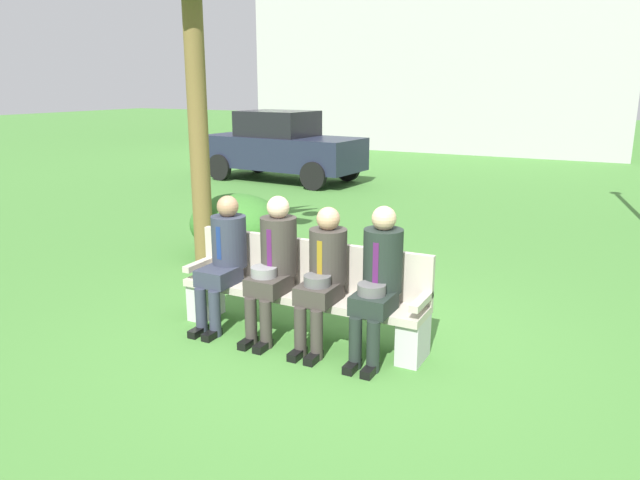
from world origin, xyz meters
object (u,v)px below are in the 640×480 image
object	(u,v)px
seated_man_leftmost	(224,255)
shrub_near_bench	(237,224)
seated_man_rightmost	(379,276)
seated_man_centerright	(323,271)
seated_man_centerleft	(274,260)
parked_car_near	(282,146)
park_bench	(304,290)
building_backdrop	(457,0)

from	to	relation	value
seated_man_leftmost	shrub_near_bench	world-z (taller)	seated_man_leftmost
seated_man_rightmost	shrub_near_bench	world-z (taller)	seated_man_rightmost
seated_man_centerright	shrub_near_bench	world-z (taller)	seated_man_centerright
seated_man_centerleft	parked_car_near	world-z (taller)	parked_car_near
park_bench	building_backdrop	distance (m)	20.31
seated_man_centerright	parked_car_near	xyz separation A→B (m)	(-5.24, 8.13, 0.13)
seated_man_rightmost	building_backdrop	world-z (taller)	building_backdrop
shrub_near_bench	parked_car_near	distance (m)	6.54
park_bench	seated_man_leftmost	xyz separation A→B (m)	(-0.80, -0.13, 0.28)
shrub_near_bench	building_backdrop	size ratio (longest dim) A/B	0.10
parked_car_near	seated_man_leftmost	bearing A→B (deg)	-62.89
seated_man_centerright	parked_car_near	size ratio (longest dim) A/B	0.32
seated_man_centerright	park_bench	bearing A→B (deg)	153.29
park_bench	building_backdrop	bearing A→B (deg)	101.39
building_backdrop	shrub_near_bench	bearing A→B (deg)	-84.40
seated_man_rightmost	seated_man_centerleft	bearing A→B (deg)	-179.99
seated_man_rightmost	parked_car_near	bearing A→B (deg)	125.34
parked_car_near	seated_man_centerleft	bearing A→B (deg)	-59.84
shrub_near_bench	building_backdrop	bearing A→B (deg)	95.60
seated_man_centerleft	seated_man_centerright	xyz separation A→B (m)	(0.52, -0.01, -0.03)
seated_man_leftmost	seated_man_centerright	world-z (taller)	seated_man_leftmost
park_bench	seated_man_centerright	xyz separation A→B (m)	(0.28, -0.14, 0.27)
parked_car_near	seated_man_rightmost	bearing A→B (deg)	-54.66
seated_man_centerleft	seated_man_rightmost	distance (m)	1.04
seated_man_centerleft	parked_car_near	distance (m)	9.40
park_bench	seated_man_rightmost	xyz separation A→B (m)	(0.80, -0.13, 0.30)
seated_man_centerright	building_backdrop	bearing A→B (deg)	102.09
seated_man_centerleft	building_backdrop	world-z (taller)	building_backdrop
park_bench	seated_man_rightmost	bearing A→B (deg)	-9.47
seated_man_centerright	parked_car_near	distance (m)	9.67
seated_man_leftmost	seated_man_rightmost	distance (m)	1.60
park_bench	seated_man_leftmost	size ratio (longest dim) A/B	1.88
park_bench	seated_man_rightmost	distance (m)	0.86
park_bench	building_backdrop	xyz separation A→B (m)	(-3.89, 19.31, 4.93)
seated_man_leftmost	parked_car_near	bearing A→B (deg)	117.11
seated_man_leftmost	building_backdrop	distance (m)	20.23
seated_man_centerright	building_backdrop	distance (m)	20.43
seated_man_centerleft	building_backdrop	distance (m)	20.32
building_backdrop	seated_man_centerleft	bearing A→B (deg)	-79.36
seated_man_centerright	shrub_near_bench	bearing A→B (deg)	138.15
seated_man_centerright	parked_car_near	bearing A→B (deg)	122.79
park_bench	seated_man_centerright	bearing A→B (deg)	-26.71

